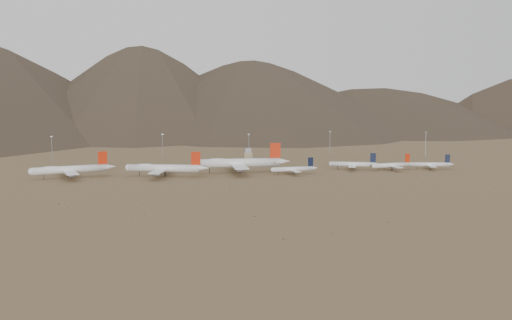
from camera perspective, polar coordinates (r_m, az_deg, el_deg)
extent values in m
plane|color=olive|center=(426.23, -2.40, -1.99)|extent=(3000.00, 3000.00, 0.00)
cylinder|color=white|center=(456.85, -18.13, -0.90)|extent=(53.39, 20.64, 5.58)
sphere|color=white|center=(454.12, -21.50, -1.08)|extent=(5.47, 5.47, 5.47)
cone|color=white|center=(461.72, -14.41, -0.65)|extent=(10.75, 7.57, 5.02)
cube|color=white|center=(456.82, -18.26, -1.01)|extent=(22.30, 49.94, 0.70)
cube|color=white|center=(460.88, -14.94, -0.66)|extent=(9.99, 19.42, 0.33)
cube|color=red|center=(459.84, -15.10, 0.22)|extent=(6.88, 2.47, 9.90)
cylinder|color=black|center=(455.39, -20.46, -1.61)|extent=(0.36, 0.36, 3.78)
cylinder|color=black|center=(458.98, -18.00, -1.45)|extent=(0.45, 0.45, 3.78)
cylinder|color=black|center=(456.24, -17.95, -1.50)|extent=(0.45, 0.45, 3.78)
ellipsoid|color=white|center=(455.04, -19.89, -0.80)|extent=(17.76, 8.91, 3.35)
cylinder|color=slate|center=(466.74, -18.42, -1.03)|extent=(5.89, 3.94, 2.51)
cylinder|color=slate|center=(447.26, -18.08, -1.34)|extent=(5.89, 3.94, 2.51)
cylinder|color=slate|center=(475.51, -18.56, -0.90)|extent=(5.89, 3.94, 2.51)
cylinder|color=slate|center=(438.51, -17.92, -1.49)|extent=(5.89, 3.94, 2.51)
cylinder|color=white|center=(446.68, -9.22, -0.80)|extent=(54.80, 18.98, 5.69)
sphere|color=white|center=(454.10, -12.60, -0.76)|extent=(5.58, 5.58, 5.58)
cone|color=white|center=(440.21, -5.32, -0.80)|extent=(10.87, 7.39, 5.12)
cube|color=white|center=(447.06, -9.36, -0.91)|extent=(20.89, 51.11, 0.71)
cube|color=white|center=(440.98, -5.89, -0.77)|extent=(9.50, 19.82, 0.34)
cube|color=red|center=(440.30, -6.04, 0.17)|extent=(7.07, 2.25, 10.10)
cylinder|color=black|center=(452.34, -11.58, -1.37)|extent=(0.37, 0.37, 3.86)
cylinder|color=black|center=(448.42, -9.03, -1.39)|extent=(0.46, 0.46, 3.86)
cylinder|color=black|center=(445.69, -9.12, -1.44)|extent=(0.46, 0.46, 3.86)
ellipsoid|color=white|center=(450.14, -11.00, -0.58)|extent=(18.13, 8.45, 3.41)
cylinder|color=slate|center=(456.95, -9.05, -0.92)|extent=(5.97, 3.83, 2.56)
cylinder|color=slate|center=(437.55, -9.68, -1.27)|extent=(5.97, 3.83, 2.56)
cylinder|color=slate|center=(465.70, -8.78, -0.77)|extent=(5.97, 3.83, 2.56)
cylinder|color=slate|center=(428.84, -9.98, -1.44)|extent=(5.97, 3.83, 2.56)
cylinder|color=white|center=(462.79, -1.79, -0.28)|extent=(66.95, 7.78, 6.91)
sphere|color=white|center=(459.18, -5.92, -0.37)|extent=(6.77, 6.77, 6.77)
cone|color=white|center=(469.58, 2.73, -0.12)|extent=(12.12, 6.38, 6.22)
cube|color=white|center=(462.73, -1.96, -0.41)|extent=(11.50, 61.43, 0.86)
cube|color=white|center=(468.41, 2.09, -0.11)|extent=(6.32, 23.37, 0.41)
cube|color=red|center=(467.15, 1.94, 0.97)|extent=(8.70, 0.74, 12.26)
cylinder|color=black|center=(460.76, -4.67, -1.06)|extent=(0.45, 0.45, 4.68)
cylinder|color=black|center=(465.42, -1.66, -0.96)|extent=(0.56, 0.56, 4.68)
cylinder|color=black|center=(462.03, -1.59, -1.02)|extent=(0.56, 0.56, 4.68)
ellipsoid|color=white|center=(460.39, -3.93, -0.09)|extent=(21.46, 5.46, 4.15)
cylinder|color=slate|center=(474.99, -2.17, -0.44)|extent=(6.73, 3.20, 3.11)
cylinder|color=slate|center=(450.92, -1.73, -0.82)|extent=(6.73, 3.20, 3.11)
cylinder|color=slate|center=(485.83, -2.35, -0.28)|extent=(6.73, 3.20, 3.11)
cylinder|color=slate|center=(440.10, -1.52, -1.00)|extent=(6.73, 3.20, 3.11)
cylinder|color=white|center=(454.73, 3.68, -0.91)|extent=(33.34, 7.27, 3.60)
sphere|color=white|center=(449.51, 1.69, -0.99)|extent=(3.53, 3.53, 3.53)
cone|color=white|center=(461.17, 5.86, -0.79)|extent=(6.29, 3.88, 3.24)
cube|color=white|center=(454.58, 3.60, -0.98)|extent=(8.44, 28.83, 0.45)
cube|color=white|center=(460.19, 5.55, -0.79)|extent=(4.17, 11.06, 0.22)
cube|color=black|center=(459.33, 5.48, -0.18)|extent=(4.32, 0.80, 7.10)
cylinder|color=black|center=(451.43, 2.29, -1.34)|extent=(0.38, 0.38, 2.46)
cylinder|color=black|center=(456.20, 3.72, -1.27)|extent=(0.47, 0.47, 2.46)
cylinder|color=black|center=(454.52, 3.79, -1.30)|extent=(0.47, 0.47, 2.46)
cylinder|color=slate|center=(462.14, 3.27, -0.96)|extent=(3.47, 1.98, 1.62)
cylinder|color=slate|center=(447.27, 3.94, -1.22)|extent=(3.47, 1.98, 1.62)
cylinder|color=white|center=(488.20, 9.65, -0.42)|extent=(35.69, 15.18, 3.94)
sphere|color=white|center=(488.30, 7.52, -0.38)|extent=(3.86, 3.86, 3.86)
cone|color=white|center=(488.85, 12.03, -0.43)|extent=(7.32, 5.43, 3.55)
cube|color=white|center=(488.27, 9.56, -0.49)|extent=(15.32, 31.36, 0.49)
cube|color=white|center=(488.69, 11.70, -0.41)|extent=(6.83, 12.25, 0.24)
cube|color=black|center=(488.02, 11.63, 0.23)|extent=(4.59, 1.82, 7.78)
cylinder|color=black|center=(488.62, 8.15, -0.78)|extent=(0.41, 0.41, 2.70)
cylinder|color=black|center=(489.61, 9.73, -0.79)|extent=(0.52, 0.52, 2.70)
cylinder|color=black|center=(487.65, 9.73, -0.82)|extent=(0.52, 0.52, 2.70)
cylinder|color=slate|center=(497.03, 9.55, -0.47)|extent=(4.00, 2.83, 1.77)
cylinder|color=slate|center=(479.75, 9.57, -0.73)|extent=(4.00, 2.83, 1.77)
cylinder|color=white|center=(491.30, 13.38, -0.50)|extent=(34.06, 9.50, 3.68)
sphere|color=white|center=(482.38, 11.69, -0.58)|extent=(3.61, 3.61, 3.61)
cone|color=white|center=(501.76, 15.21, -0.37)|extent=(6.59, 4.32, 3.32)
cube|color=white|center=(491.01, 13.32, -0.57)|extent=(10.38, 29.59, 0.46)
cube|color=white|center=(500.22, 14.96, -0.37)|extent=(4.92, 11.42, 0.22)
cube|color=red|center=(499.25, 14.91, 0.20)|extent=(4.40, 1.09, 7.27)
cylinder|color=black|center=(485.41, 12.19, -0.92)|extent=(0.39, 0.39, 2.52)
cylinder|color=black|center=(492.83, 13.38, -0.84)|extent=(0.48, 0.48, 2.52)
cylinder|color=black|center=(491.29, 13.50, -0.87)|extent=(0.48, 0.48, 2.52)
cylinder|color=slate|center=(497.93, 12.81, -0.56)|extent=(3.63, 2.22, 1.66)
cylinder|color=slate|center=(484.35, 13.83, -0.79)|extent=(3.63, 2.22, 1.66)
cylinder|color=white|center=(506.41, 16.99, -0.43)|extent=(32.17, 9.15, 3.48)
sphere|color=white|center=(502.20, 15.23, -0.43)|extent=(3.41, 3.41, 3.41)
cone|color=white|center=(511.65, 18.92, -0.40)|extent=(6.24, 4.11, 3.13)
cube|color=white|center=(506.29, 16.92, -0.48)|extent=(9.95, 27.96, 0.44)
cube|color=white|center=(510.85, 18.65, -0.39)|extent=(4.70, 10.79, 0.21)
cube|color=black|center=(510.11, 18.60, 0.15)|extent=(4.16, 1.05, 6.87)
cylinder|color=black|center=(503.77, 15.75, -0.76)|extent=(0.37, 0.37, 2.38)
cylinder|color=black|center=(507.77, 17.02, -0.74)|extent=(0.46, 0.46, 2.38)
cylinder|color=black|center=(506.11, 17.08, -0.77)|extent=(0.46, 0.46, 2.38)
cylinder|color=slate|center=(513.74, 16.68, -0.47)|extent=(3.43, 2.11, 1.57)
cylinder|color=slate|center=(499.07, 17.16, -0.69)|extent=(3.43, 2.11, 1.57)
cube|color=tan|center=(547.65, -0.82, 0.37)|extent=(8.00, 8.00, 8.00)
cube|color=slate|center=(547.02, -0.82, 1.00)|extent=(6.00, 6.00, 4.00)
cylinder|color=gray|center=(550.54, -19.73, 0.90)|extent=(0.50, 0.50, 25.00)
cube|color=gray|center=(549.49, -19.78, 2.23)|extent=(2.00, 0.60, 0.80)
cylinder|color=gray|center=(552.15, -9.31, 1.22)|extent=(0.50, 0.50, 25.00)
cube|color=gray|center=(551.09, -9.34, 2.55)|extent=(2.00, 0.60, 0.80)
cylinder|color=gray|center=(544.68, -0.72, 1.24)|extent=(0.50, 0.50, 25.00)
cube|color=gray|center=(543.61, -0.73, 2.58)|extent=(2.00, 0.60, 0.80)
cylinder|color=gray|center=(588.87, 7.41, 1.59)|extent=(0.50, 0.50, 25.00)
cube|color=gray|center=(587.88, 7.42, 2.83)|extent=(2.00, 0.60, 0.80)
cylinder|color=gray|center=(598.93, 16.60, 1.45)|extent=(0.50, 0.50, 25.00)
cube|color=gray|center=(597.96, 16.64, 2.67)|extent=(2.00, 0.60, 0.80)
ellipsoid|color=olive|center=(348.16, -24.26, -4.52)|extent=(0.66, 0.66, 0.47)
ellipsoid|color=olive|center=(423.92, 22.74, -2.53)|extent=(0.77, 0.77, 0.39)
ellipsoid|color=olive|center=(417.11, -13.25, -2.32)|extent=(0.68, 0.68, 0.60)
ellipsoid|color=olive|center=(432.49, -22.80, -2.34)|extent=(0.86, 0.86, 0.64)
ellipsoid|color=olive|center=(300.18, -0.15, -5.61)|extent=(0.99, 0.99, 0.74)
ellipsoid|color=olive|center=(339.79, -18.36, -4.53)|extent=(0.89, 0.89, 0.48)
ellipsoid|color=olive|center=(487.63, 23.83, -1.43)|extent=(0.52, 0.52, 0.46)
ellipsoid|color=olive|center=(296.78, -12.25, -5.94)|extent=(0.85, 0.85, 0.44)
ellipsoid|color=olive|center=(352.73, -19.11, -4.11)|extent=(1.07, 1.07, 0.91)
ellipsoid|color=olive|center=(266.99, 7.64, -7.25)|extent=(0.82, 0.82, 0.54)
ellipsoid|color=olive|center=(451.64, 15.88, -1.73)|extent=(0.65, 0.65, 0.38)
ellipsoid|color=olive|center=(333.48, -13.73, -4.60)|extent=(0.57, 0.57, 0.29)
ellipsoid|color=olive|center=(386.46, -2.65, -2.83)|extent=(1.09, 1.09, 0.87)
ellipsoid|color=olive|center=(355.74, -13.34, -3.87)|extent=(0.85, 0.85, 0.49)
ellipsoid|color=olive|center=(312.26, -3.70, -5.17)|extent=(0.55, 0.55, 0.40)
ellipsoid|color=olive|center=(275.79, 10.60, -6.87)|extent=(0.64, 0.64, 0.40)
ellipsoid|color=olive|center=(354.68, 12.45, -3.86)|extent=(0.84, 0.84, 0.71)
ellipsoid|color=olive|center=(333.72, 3.52, -4.38)|extent=(0.78, 0.78, 0.57)
ellipsoid|color=olive|center=(294.11, 13.06, -6.06)|extent=(0.97, 0.97, 0.59)
ellipsoid|color=olive|center=(254.84, 2.75, -7.86)|extent=(0.86, 0.86, 0.73)
ellipsoid|color=olive|center=(408.57, 11.28, -2.46)|extent=(1.01, 1.01, 0.51)
ellipsoid|color=olive|center=(352.19, -11.88, -3.93)|extent=(0.77, 0.77, 0.51)
ellipsoid|color=olive|center=(311.03, -11.10, -5.33)|extent=(0.79, 0.79, 0.46)
ellipsoid|color=olive|center=(400.28, -2.66, -2.54)|extent=(0.51, 0.51, 0.30)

